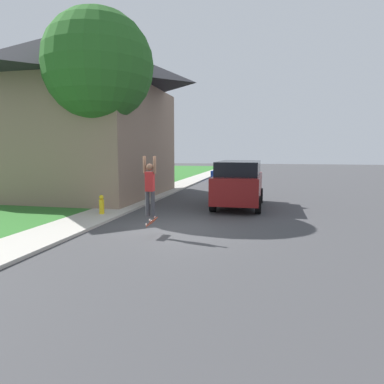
# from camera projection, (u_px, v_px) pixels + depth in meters

# --- Properties ---
(ground_plane) EXTENTS (120.00, 120.00, 0.00)m
(ground_plane) POSITION_uv_depth(u_px,v_px,m) (174.00, 230.00, 11.34)
(ground_plane) COLOR #3D3D3F
(lawn) EXTENTS (10.00, 80.00, 0.08)m
(lawn) POSITION_uv_depth(u_px,v_px,m) (64.00, 198.00, 18.91)
(lawn) COLOR #2D6B28
(lawn) RESTS_ON ground_plane
(sidewalk) EXTENTS (1.80, 80.00, 0.10)m
(sidewalk) POSITION_uv_depth(u_px,v_px,m) (139.00, 200.00, 17.94)
(sidewalk) COLOR #ADA89E
(sidewalk) RESTS_ON ground_plane
(house) EXTENTS (10.13, 9.60, 9.21)m
(house) POSITION_uv_depth(u_px,v_px,m) (75.00, 111.00, 19.54)
(house) COLOR #89705B
(house) RESTS_ON lawn
(lawn_tree_near) EXTENTS (4.83, 4.83, 8.66)m
(lawn_tree_near) POSITION_uv_depth(u_px,v_px,m) (99.00, 66.00, 14.99)
(lawn_tree_near) COLOR brown
(lawn_tree_near) RESTS_ON lawn
(suv_parked) EXTENTS (2.16, 4.75, 2.15)m
(suv_parked) POSITION_uv_depth(u_px,v_px,m) (239.00, 182.00, 15.93)
(suv_parked) COLOR maroon
(suv_parked) RESTS_ON ground_plane
(car_down_street) EXTENTS (1.95, 4.34, 1.43)m
(car_down_street) POSITION_uv_depth(u_px,v_px,m) (225.00, 172.00, 30.59)
(car_down_street) COLOR navy
(car_down_street) RESTS_ON ground_plane
(skateboarder) EXTENTS (0.41, 0.21, 1.82)m
(skateboarder) POSITION_uv_depth(u_px,v_px,m) (150.00, 186.00, 10.33)
(skateboarder) COLOR #38383D
(skateboarder) RESTS_ON ground_plane
(skateboard) EXTENTS (0.20, 0.78, 0.23)m
(skateboard) POSITION_uv_depth(u_px,v_px,m) (152.00, 222.00, 10.53)
(skateboard) COLOR #B73D23
(skateboard) RESTS_ON ground_plane
(fire_hydrant) EXTENTS (0.20, 0.20, 0.77)m
(fire_hydrant) POSITION_uv_depth(u_px,v_px,m) (102.00, 205.00, 13.73)
(fire_hydrant) COLOR gold
(fire_hydrant) RESTS_ON sidewalk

